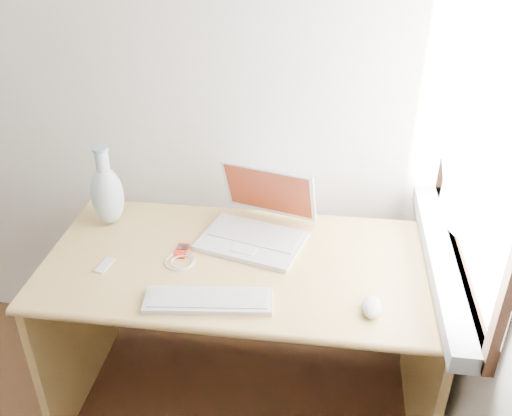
# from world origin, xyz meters

# --- Properties ---
(window) EXTENTS (0.11, 0.99, 1.10)m
(window) POSITION_xyz_m (1.72, 1.30, 1.28)
(window) COLOR white
(window) RESTS_ON right_wall
(desk) EXTENTS (1.37, 0.69, 0.73)m
(desk) POSITION_xyz_m (1.02, 1.37, 0.52)
(desk) COLOR tan
(desk) RESTS_ON floor
(laptop) EXTENTS (0.41, 0.39, 0.25)m
(laptop) POSITION_xyz_m (1.04, 1.45, 0.78)
(laptop) COLOR white
(laptop) RESTS_ON desk
(external_keyboard) EXTENTS (0.41, 0.16, 0.02)m
(external_keyboard) POSITION_xyz_m (0.95, 1.05, 0.74)
(external_keyboard) COLOR white
(external_keyboard) RESTS_ON desk
(mouse) EXTENTS (0.07, 0.11, 0.04)m
(mouse) POSITION_xyz_m (1.46, 1.08, 0.74)
(mouse) COLOR white
(mouse) RESTS_ON desk
(ipod) EXTENTS (0.04, 0.09, 0.01)m
(ipod) POSITION_xyz_m (0.80, 1.31, 0.73)
(ipod) COLOR #AD140C
(ipod) RESTS_ON desk
(cable_coil) EXTENTS (0.14, 0.14, 0.01)m
(cable_coil) POSITION_xyz_m (0.81, 1.25, 0.73)
(cable_coil) COLOR white
(cable_coil) RESTS_ON desk
(remote) EXTENTS (0.05, 0.09, 0.01)m
(remote) POSITION_xyz_m (0.55, 1.19, 0.73)
(remote) COLOR white
(remote) RESTS_ON desk
(vase) EXTENTS (0.12, 0.12, 0.31)m
(vase) POSITION_xyz_m (0.48, 1.47, 0.85)
(vase) COLOR silver
(vase) RESTS_ON desk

